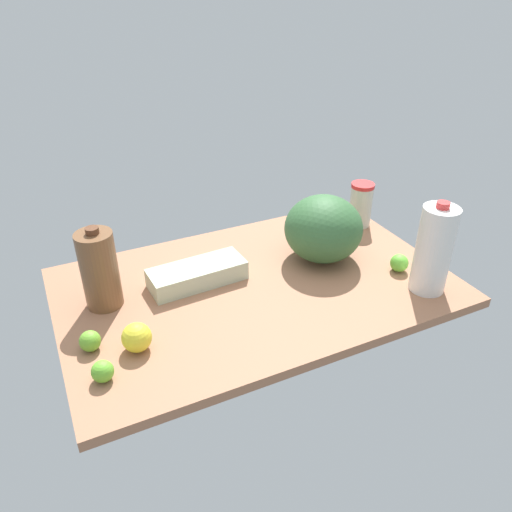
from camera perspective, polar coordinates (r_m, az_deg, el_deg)
countertop at (r=157.42cm, az=0.00°, el=-3.59°), size 120.00×76.00×3.00cm
egg_carton at (r=156.44cm, az=-6.72°, el=-2.08°), size 30.65×13.24×6.09cm
tumbler_cup at (r=191.62cm, az=11.89°, el=5.78°), size 8.54×8.54×16.80cm
milk_jug at (r=156.01cm, az=19.65°, el=0.68°), size 10.66×10.66×29.15cm
chocolate_milk_jug at (r=147.97cm, az=-17.46°, el=-1.51°), size 10.54×10.54×25.26cm
watermelon at (r=166.03cm, az=7.70°, el=3.12°), size 25.83×25.83×22.07cm
lime_loose at (r=137.30cm, az=-18.44°, el=-9.20°), size 5.56×5.56×5.56cm
lime_by_jug at (r=127.74cm, az=-17.14°, el=-12.49°), size 5.46×5.46×5.46cm
lime_near_front at (r=167.79cm, az=16.05°, el=-0.77°), size 5.85×5.85×5.85cm
lemon_beside_bowl at (r=133.32cm, az=-13.48°, el=-9.04°), size 7.82×7.82×7.82cm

